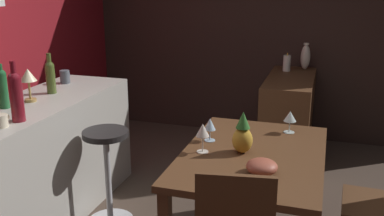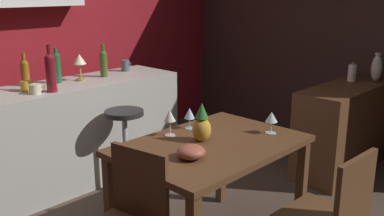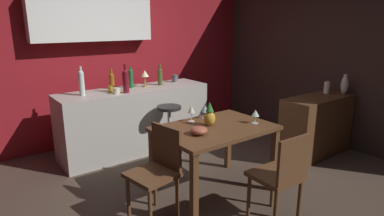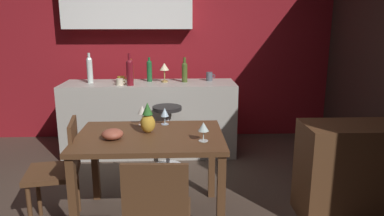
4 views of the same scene
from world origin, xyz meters
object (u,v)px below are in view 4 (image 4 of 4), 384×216
Objects in this scene: wine_bottle_clear at (90,69)px; counter_lamp at (164,68)px; chair_near_window at (61,168)px; cup_mustard at (121,80)px; wine_glass_right at (142,110)px; wine_glass_left at (165,113)px; fruit_bowl at (113,134)px; wine_bottle_olive at (185,71)px; wine_bottle_amber at (131,71)px; dining_table at (150,146)px; cup_slate at (209,76)px; wine_glass_center at (203,127)px; wine_bottle_ruby at (130,71)px; pineapple_centerpiece at (148,120)px; chair_by_doorway at (158,215)px; cup_cream at (120,82)px; sideboard_cabinet at (366,171)px; wine_bottle_green at (149,70)px; bar_stool at (168,136)px.

wine_bottle_clear reaches higher than counter_lamp.
chair_near_window is 7.20× the size of cup_mustard.
wine_glass_right is (0.64, 0.33, 0.39)m from chair_near_window.
wine_glass_left is 1.24× the size of cup_mustard.
wine_bottle_olive is at bearing 70.50° from fruit_bowl.
wine_bottle_amber is 0.76× the size of wine_bottle_clear.
wine_bottle_amber is at bearing 101.52° from dining_table.
cup_mustard is 1.09m from cup_slate.
wine_glass_left is at bearing -99.02° from wine_bottle_olive.
wine_bottle_clear reaches higher than wine_glass_left.
wine_bottle_ruby reaches higher than wine_glass_center.
cup_slate is 0.48× the size of counter_lamp.
wine_bottle_clear reaches higher than pineapple_centerpiece.
wine_bottle_olive is (0.22, 2.39, 0.55)m from chair_by_doorway.
cup_cream is at bearing -166.54° from wine_bottle_olive.
wine_bottle_ruby is (-2.12, 1.44, 0.66)m from sideboard_cabinet.
wine_glass_left is at bearing -88.22° from counter_lamp.
wine_bottle_green is 0.37m from cup_mustard.
fruit_bowl is at bearing -95.34° from wine_bottle_green.
cup_slate is at bearing 123.91° from sideboard_cabinet.
dining_table is at bearing -86.00° from wine_bottle_green.
chair_near_window is at bearing -115.76° from counter_lamp.
cup_slate is at bearing 4.11° from wine_bottle_clear.
counter_lamp reaches higher than cup_slate.
wine_bottle_clear reaches higher than bar_stool.
fruit_bowl is at bearing -87.61° from wine_bottle_amber.
wine_glass_left reaches higher than chair_by_doorway.
chair_by_doorway is at bearing -85.03° from wine_bottle_green.
cup_mustard is 0.54m from counter_lamp.
sideboard_cabinet is 4.34× the size of pineapple_centerpiece.
wine_glass_left is at bearing -53.78° from wine_bottle_clear.
cup_mustard is (-0.45, 1.55, 0.30)m from dining_table.
dining_table is 1.08m from bar_stool.
counter_lamp is (0.43, -0.15, 0.05)m from wine_bottle_amber.
bar_stool is at bearing -85.82° from counter_lamp.
counter_lamp is (0.07, 1.60, 0.43)m from dining_table.
dining_table is at bearing 158.14° from wine_glass_center.
counter_lamp is (0.16, 1.31, 0.20)m from wine_glass_right.
counter_lamp is (0.52, 0.05, 0.13)m from cup_mustard.
cup_mustard is (-0.56, 1.25, 0.10)m from wine_glass_left.
cup_mustard is 0.51× the size of counter_lamp.
chair_by_doorway is at bearing -83.02° from dining_table.
cup_cream is at bearing 167.87° from wine_bottle_ruby.
cup_slate is (0.99, -0.07, -0.07)m from wine_bottle_amber.
wine_glass_right is at bearing -73.79° from cup_mustard.
wine_bottle_olive is 0.44m from wine_bottle_green.
wine_glass_center is 1.74m from wine_bottle_ruby.
cup_mustard is (-0.37, 1.26, 0.07)m from wine_glass_right.
counter_lamp reaches higher than cup_cream.
cup_mustard is at bearing -174.77° from counter_lamp.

